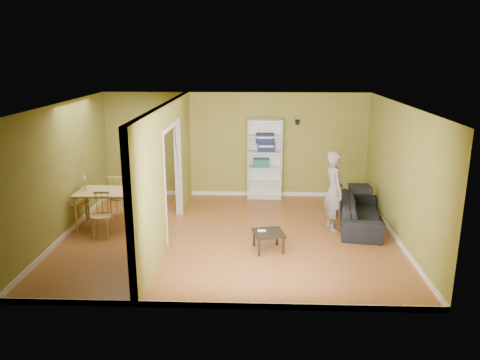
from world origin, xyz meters
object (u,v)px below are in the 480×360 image
(dining_table, at_px, (108,194))
(chair_far, at_px, (120,196))
(sofa, at_px, (361,209))
(coffee_table, at_px, (269,235))
(person, at_px, (334,184))
(chair_left, at_px, (77,202))
(chair_near, at_px, (101,215))
(bookshelf, at_px, (265,159))

(dining_table, bearing_deg, chair_far, 83.24)
(sofa, xyz_separation_m, coffee_table, (-1.94, -1.31, -0.08))
(sofa, height_order, person, person)
(dining_table, bearing_deg, person, -0.05)
(person, distance_m, chair_left, 5.32)
(person, xyz_separation_m, chair_far, (-4.55, 0.58, -0.48))
(chair_left, height_order, chair_near, chair_left)
(coffee_table, relative_size, chair_far, 0.54)
(sofa, relative_size, person, 1.05)
(dining_table, bearing_deg, chair_left, 176.84)
(bookshelf, xyz_separation_m, chair_near, (-3.25, -2.70, -0.55))
(sofa, height_order, chair_near, chair_near)
(bookshelf, bearing_deg, dining_table, -146.26)
(dining_table, bearing_deg, bookshelf, 33.74)
(chair_far, bearing_deg, dining_table, 90.62)
(chair_far, bearing_deg, coffee_table, 159.92)
(sofa, height_order, dining_table, dining_table)
(sofa, relative_size, dining_table, 1.64)
(coffee_table, xyz_separation_m, chair_far, (-3.22, 1.67, 0.19))
(chair_near, bearing_deg, dining_table, 86.07)
(bookshelf, bearing_deg, sofa, -44.73)
(chair_far, bearing_deg, bookshelf, -145.96)
(sofa, height_order, bookshelf, bookshelf)
(chair_far, bearing_deg, person, -179.84)
(bookshelf, height_order, dining_table, bookshelf)
(coffee_table, bearing_deg, bookshelf, 90.67)
(sofa, xyz_separation_m, chair_far, (-5.17, 0.36, 0.10))
(person, bearing_deg, chair_left, 78.27)
(chair_left, bearing_deg, chair_far, 101.97)
(chair_near, relative_size, chair_far, 0.90)
(chair_left, bearing_deg, chair_near, 26.46)
(person, height_order, chair_far, person)
(chair_left, distance_m, chair_far, 0.92)
(sofa, height_order, chair_far, chair_far)
(coffee_table, distance_m, chair_left, 4.13)
(coffee_table, bearing_deg, chair_far, 152.55)
(sofa, height_order, coffee_table, sofa)
(person, bearing_deg, dining_table, 78.67)
(chair_left, bearing_deg, bookshelf, 94.81)
(bookshelf, bearing_deg, coffee_table, -89.33)
(person, relative_size, chair_near, 2.20)
(sofa, relative_size, chair_near, 2.31)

